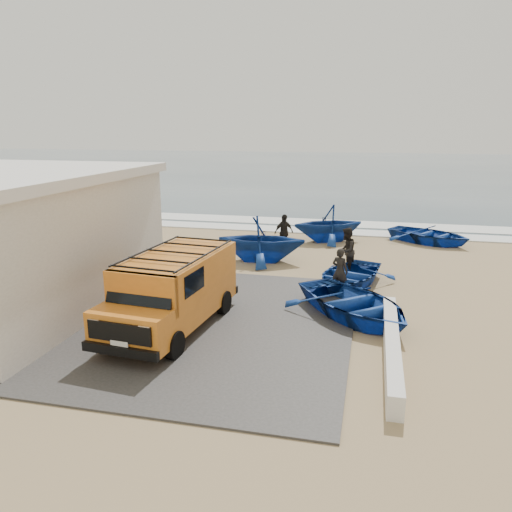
{
  "coord_description": "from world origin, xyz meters",
  "views": [
    {
      "loc": [
        4.32,
        -14.99,
        5.6
      ],
      "look_at": [
        0.45,
        1.48,
        1.2
      ],
      "focal_mm": 35.0,
      "sensor_mm": 36.0,
      "label": 1
    }
  ],
  "objects_px": {
    "boat_mid_left": "(261,239)",
    "fisherman_front": "(340,271)",
    "van": "(173,288)",
    "boat_far_left": "(328,223)",
    "boat_far_right": "(429,235)",
    "boat_near_left": "(354,303)",
    "fisherman_middle": "(346,251)",
    "boat_near_right": "(348,275)",
    "parapet": "(392,346)",
    "fisherman_back": "(284,232)"
  },
  "relations": [
    {
      "from": "boat_mid_left",
      "to": "fisherman_back",
      "type": "relative_size",
      "value": 2.17
    },
    {
      "from": "boat_far_left",
      "to": "boat_near_left",
      "type": "bearing_deg",
      "value": -16.93
    },
    {
      "from": "parapet",
      "to": "boat_far_right",
      "type": "relative_size",
      "value": 1.48
    },
    {
      "from": "fisherman_front",
      "to": "van",
      "type": "bearing_deg",
      "value": 67.48
    },
    {
      "from": "boat_near_left",
      "to": "boat_near_right",
      "type": "bearing_deg",
      "value": 55.46
    },
    {
      "from": "boat_near_left",
      "to": "fisherman_back",
      "type": "relative_size",
      "value": 2.59
    },
    {
      "from": "van",
      "to": "boat_near_left",
      "type": "distance_m",
      "value": 5.39
    },
    {
      "from": "parapet",
      "to": "boat_near_right",
      "type": "bearing_deg",
      "value": 103.8
    },
    {
      "from": "boat_far_left",
      "to": "boat_far_right",
      "type": "distance_m",
      "value": 5.0
    },
    {
      "from": "boat_near_right",
      "to": "boat_far_right",
      "type": "bearing_deg",
      "value": 85.46
    },
    {
      "from": "parapet",
      "to": "boat_near_left",
      "type": "height_order",
      "value": "boat_near_left"
    },
    {
      "from": "boat_far_right",
      "to": "fisherman_middle",
      "type": "xyz_separation_m",
      "value": [
        -3.71,
        -6.27,
        0.49
      ]
    },
    {
      "from": "parapet",
      "to": "boat_near_right",
      "type": "relative_size",
      "value": 1.57
    },
    {
      "from": "boat_near_left",
      "to": "boat_near_right",
      "type": "xyz_separation_m",
      "value": [
        -0.33,
        3.13,
        -0.06
      ]
    },
    {
      "from": "boat_near_left",
      "to": "fisherman_middle",
      "type": "height_order",
      "value": "fisherman_middle"
    },
    {
      "from": "parapet",
      "to": "van",
      "type": "xyz_separation_m",
      "value": [
        -6.0,
        0.47,
        0.91
      ]
    },
    {
      "from": "fisherman_middle",
      "to": "fisherman_back",
      "type": "relative_size",
      "value": 1.07
    },
    {
      "from": "boat_far_right",
      "to": "boat_far_left",
      "type": "bearing_deg",
      "value": 131.36
    },
    {
      "from": "fisherman_front",
      "to": "fisherman_back",
      "type": "relative_size",
      "value": 0.94
    },
    {
      "from": "boat_near_left",
      "to": "boat_far_right",
      "type": "relative_size",
      "value": 1.09
    },
    {
      "from": "boat_far_left",
      "to": "fisherman_back",
      "type": "bearing_deg",
      "value": -64.45
    },
    {
      "from": "fisherman_front",
      "to": "fisherman_middle",
      "type": "relative_size",
      "value": 0.88
    },
    {
      "from": "boat_mid_left",
      "to": "fisherman_front",
      "type": "bearing_deg",
      "value": -138.94
    },
    {
      "from": "van",
      "to": "boat_far_right",
      "type": "bearing_deg",
      "value": 63.22
    },
    {
      "from": "parapet",
      "to": "fisherman_middle",
      "type": "xyz_separation_m",
      "value": [
        -1.56,
        7.19,
        0.63
      ]
    },
    {
      "from": "boat_far_right",
      "to": "fisherman_front",
      "type": "bearing_deg",
      "value": -170.99
    },
    {
      "from": "fisherman_middle",
      "to": "boat_mid_left",
      "type": "bearing_deg",
      "value": -91.15
    },
    {
      "from": "boat_near_right",
      "to": "fisherman_middle",
      "type": "xyz_separation_m",
      "value": [
        -0.19,
        1.62,
        0.51
      ]
    },
    {
      "from": "fisherman_back",
      "to": "van",
      "type": "bearing_deg",
      "value": -141.32
    },
    {
      "from": "fisherman_front",
      "to": "fisherman_middle",
      "type": "xyz_separation_m",
      "value": [
        0.06,
        2.55,
        0.11
      ]
    },
    {
      "from": "boat_far_left",
      "to": "fisherman_back",
      "type": "distance_m",
      "value": 2.98
    },
    {
      "from": "van",
      "to": "boat_far_left",
      "type": "distance_m",
      "value": 12.62
    },
    {
      "from": "van",
      "to": "boat_near_left",
      "type": "bearing_deg",
      "value": 26.96
    },
    {
      "from": "parapet",
      "to": "boat_mid_left",
      "type": "distance_m",
      "value": 9.7
    },
    {
      "from": "van",
      "to": "fisherman_middle",
      "type": "distance_m",
      "value": 8.06
    },
    {
      "from": "parapet",
      "to": "boat_near_right",
      "type": "distance_m",
      "value": 5.73
    },
    {
      "from": "boat_mid_left",
      "to": "fisherman_middle",
      "type": "xyz_separation_m",
      "value": [
        3.62,
        -0.98,
        -0.06
      ]
    },
    {
      "from": "van",
      "to": "boat_mid_left",
      "type": "xyz_separation_m",
      "value": [
        0.82,
        7.69,
        -0.21
      ]
    },
    {
      "from": "parapet",
      "to": "boat_near_left",
      "type": "xyz_separation_m",
      "value": [
        -1.04,
        2.44,
        0.18
      ]
    },
    {
      "from": "van",
      "to": "boat_mid_left",
      "type": "height_order",
      "value": "van"
    },
    {
      "from": "fisherman_middle",
      "to": "boat_far_left",
      "type": "bearing_deg",
      "value": -153.61
    },
    {
      "from": "boat_mid_left",
      "to": "boat_far_right",
      "type": "distance_m",
      "value": 9.06
    },
    {
      "from": "boat_far_left",
      "to": "fisherman_front",
      "type": "bearing_deg",
      "value": -18.44
    },
    {
      "from": "van",
      "to": "fisherman_back",
      "type": "relative_size",
      "value": 3.12
    },
    {
      "from": "boat_near_right",
      "to": "boat_far_right",
      "type": "height_order",
      "value": "boat_far_right"
    },
    {
      "from": "boat_near_left",
      "to": "boat_near_right",
      "type": "height_order",
      "value": "boat_near_left"
    },
    {
      "from": "boat_near_right",
      "to": "fisherman_front",
      "type": "relative_size",
      "value": 2.39
    },
    {
      "from": "boat_mid_left",
      "to": "fisherman_back",
      "type": "bearing_deg",
      "value": -19.47
    },
    {
      "from": "boat_far_right",
      "to": "fisherman_front",
      "type": "xyz_separation_m",
      "value": [
        -3.77,
        -8.82,
        0.38
      ]
    },
    {
      "from": "parapet",
      "to": "van",
      "type": "bearing_deg",
      "value": 175.51
    }
  ]
}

